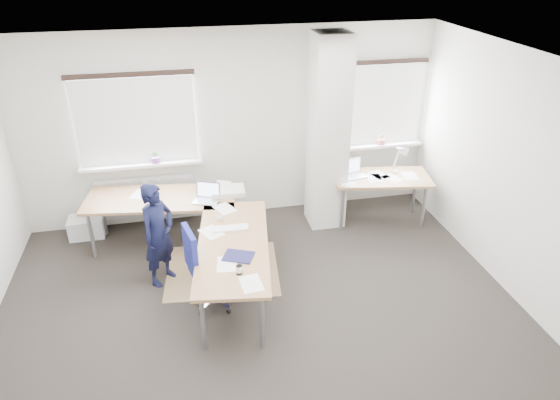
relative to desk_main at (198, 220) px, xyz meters
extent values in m
plane|color=black|center=(0.61, -1.14, -0.69)|extent=(6.00, 6.00, 0.00)
cube|color=beige|center=(0.61, 1.36, 0.71)|extent=(6.00, 0.04, 2.80)
cube|color=beige|center=(3.61, -1.14, 0.71)|extent=(0.04, 5.00, 2.80)
cube|color=white|center=(0.61, -1.14, 2.11)|extent=(6.00, 5.00, 0.04)
cube|color=beige|center=(1.91, 0.81, 0.70)|extent=(0.50, 0.50, 2.78)
cube|color=white|center=(-0.69, 1.33, 0.91)|extent=(1.60, 0.04, 1.20)
cube|color=white|center=(-0.69, 1.29, 0.91)|extent=(1.60, 0.02, 1.20)
cube|color=white|center=(-0.69, 1.26, 0.29)|extent=(1.70, 0.20, 0.04)
cube|color=white|center=(2.91, 1.33, 0.91)|extent=(1.20, 0.04, 1.20)
cube|color=white|center=(2.91, 1.29, 0.91)|extent=(1.20, 0.02, 1.20)
cube|color=white|center=(2.91, 1.26, 0.29)|extent=(1.30, 0.20, 0.04)
cube|color=silver|center=(-0.69, 1.28, -0.24)|extent=(1.40, 0.10, 0.60)
cylinder|color=#784292|center=(-0.49, 1.24, 0.35)|extent=(0.12, 0.12, 0.08)
imported|color=#2D6428|center=(-0.49, 1.24, 0.39)|extent=(0.09, 0.06, 0.17)
cylinder|color=#B85A47|center=(2.91, 1.24, 0.35)|extent=(0.12, 0.12, 0.08)
imported|color=#2D6428|center=(2.91, 1.24, 0.39)|extent=(0.09, 0.07, 0.17)
cube|color=#9C7C55|center=(0.25, -0.16, -0.69)|extent=(1.55, 1.35, 0.01)
cube|color=white|center=(-1.56, 1.11, -0.55)|extent=(0.48, 0.34, 0.29)
cube|color=#90613E|center=(-0.46, 0.66, 0.02)|extent=(2.10, 1.09, 0.04)
cube|color=#90613E|center=(0.36, -0.67, 0.02)|extent=(1.09, 2.10, 0.04)
cylinder|color=gray|center=(-1.39, 0.50, -0.35)|extent=(0.05, 0.05, 0.69)
cylinder|color=gray|center=(-1.30, 1.09, -0.35)|extent=(0.05, 0.05, 0.69)
cylinder|color=gray|center=(0.48, 0.83, -0.35)|extent=(0.05, 0.05, 0.69)
cylinder|color=gray|center=(-0.07, -1.52, -0.35)|extent=(0.05, 0.05, 0.69)
cylinder|color=gray|center=(0.52, -1.60, -0.35)|extent=(0.05, 0.05, 0.69)
cylinder|color=gray|center=(0.79, 0.18, -0.35)|extent=(0.05, 0.05, 0.69)
cube|color=#B7B7BC|center=(0.14, 0.41, 0.05)|extent=(0.39, 0.34, 0.01)
cube|color=#B7B7BC|center=(0.18, 0.52, 0.16)|extent=(0.32, 0.16, 0.22)
cube|color=silver|center=(0.18, 0.52, 0.16)|extent=(0.28, 0.14, 0.19)
cube|color=white|center=(0.36, -0.35, 0.05)|extent=(0.44, 0.16, 0.02)
cube|color=#15163B|center=(0.38, -0.96, 0.05)|extent=(0.39, 0.35, 0.01)
cube|color=beige|center=(0.45, 0.59, 0.07)|extent=(0.46, 0.34, 0.07)
imported|color=white|center=(0.27, -0.14, 0.07)|extent=(0.09, 0.09, 0.07)
cylinder|color=silver|center=(0.35, -1.27, 0.09)|extent=(0.07, 0.07, 0.10)
cube|color=#90613E|center=(2.72, 0.66, 0.02)|extent=(1.50, 0.93, 0.04)
cylinder|color=gray|center=(2.08, 0.51, -0.35)|extent=(0.05, 0.05, 0.69)
cylinder|color=gray|center=(3.26, 0.30, -0.35)|extent=(0.05, 0.05, 0.69)
cylinder|color=gray|center=(2.17, 1.01, -0.35)|extent=(0.05, 0.05, 0.69)
cylinder|color=gray|center=(3.35, 0.80, -0.35)|extent=(0.05, 0.05, 0.69)
cube|color=#B7B7BC|center=(2.33, 0.74, 0.05)|extent=(0.37, 0.30, 0.01)
cube|color=#B7B7BC|center=(2.30, 0.85, 0.16)|extent=(0.33, 0.11, 0.22)
cube|color=silver|center=(2.30, 0.85, 0.16)|extent=(0.29, 0.09, 0.19)
cylinder|color=silver|center=(2.97, 0.78, 0.05)|extent=(0.10, 0.10, 0.02)
cylinder|color=silver|center=(2.97, 0.78, 0.24)|extent=(0.02, 0.16, 0.38)
cylinder|color=silver|center=(2.97, 0.66, 0.46)|extent=(0.02, 0.29, 0.13)
cone|color=silver|center=(2.97, 0.52, 0.44)|extent=(0.14, 0.16, 0.17)
cube|color=navy|center=(0.10, -0.79, -0.23)|extent=(0.56, 0.56, 0.08)
cube|color=navy|center=(-0.13, -0.84, 0.11)|extent=(0.15, 0.41, 0.50)
cylinder|color=silver|center=(0.10, -0.79, -0.42)|extent=(0.06, 0.06, 0.34)
cylinder|color=black|center=(0.35, -0.73, -0.66)|extent=(0.07, 0.04, 0.06)
cylinder|color=black|center=(0.12, -0.53, -0.66)|extent=(0.04, 0.06, 0.06)
cylinder|color=black|center=(-0.14, -0.69, -0.66)|extent=(0.07, 0.05, 0.06)
cylinder|color=black|center=(-0.08, -0.99, -0.66)|extent=(0.06, 0.07, 0.06)
cylinder|color=black|center=(0.23, -1.01, -0.66)|extent=(0.06, 0.07, 0.06)
imported|color=black|center=(-0.49, -0.20, -0.02)|extent=(0.56, 0.58, 1.34)
camera|label=1|loc=(-0.12, -5.50, 3.15)|focal=32.00mm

